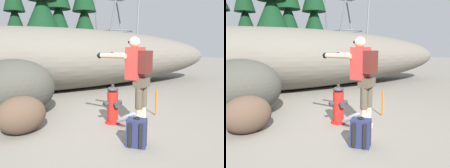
# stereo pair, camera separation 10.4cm
# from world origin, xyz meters

# --- Properties ---
(ground_plane) EXTENTS (56.00, 56.00, 0.04)m
(ground_plane) POSITION_xyz_m (0.00, 0.00, -0.02)
(ground_plane) COLOR slate
(dirt_embankment) EXTENTS (14.94, 3.20, 2.22)m
(dirt_embankment) POSITION_xyz_m (0.00, 4.25, 1.11)
(dirt_embankment) COLOR #666056
(dirt_embankment) RESTS_ON ground_plane
(fire_hydrant) EXTENTS (0.40, 0.34, 0.80)m
(fire_hydrant) POSITION_xyz_m (0.12, 0.13, 0.37)
(fire_hydrant) COLOR red
(fire_hydrant) RESTS_ON ground_plane
(hydrant_water_jet) EXTENTS (0.42, 0.87, 0.46)m
(hydrant_water_jet) POSITION_xyz_m (0.12, -0.42, 0.19)
(hydrant_water_jet) COLOR silver
(hydrant_water_jet) RESTS_ON ground_plane
(utility_worker) EXTENTS (0.81, 1.04, 1.71)m
(utility_worker) POSITION_xyz_m (0.36, -0.32, 1.08)
(utility_worker) COLOR beige
(utility_worker) RESTS_ON ground_plane
(spare_backpack) EXTENTS (0.36, 0.36, 0.47)m
(spare_backpack) POSITION_xyz_m (-0.06, -0.96, 0.22)
(spare_backpack) COLOR #23284C
(spare_backpack) RESTS_ON ground_plane
(boulder_large) EXTENTS (2.27, 2.16, 1.28)m
(boulder_large) POSITION_xyz_m (-1.56, 1.58, 0.64)
(boulder_large) COLOR #3E3E36
(boulder_large) RESTS_ON ground_plane
(boulder_mid) EXTENTS (1.00, 0.85, 0.68)m
(boulder_mid) POSITION_xyz_m (-1.57, 0.45, 0.34)
(boulder_mid) COLOR #4F3C2E
(boulder_mid) RESTS_ON ground_plane
(pine_tree_center) EXTENTS (2.02, 2.02, 6.20)m
(pine_tree_center) POSITION_xyz_m (-0.47, 11.99, 3.37)
(pine_tree_center) COLOR #47331E
(pine_tree_center) RESTS_ON ground_plane
(pine_tree_right) EXTENTS (2.44, 2.44, 6.30)m
(pine_tree_right) POSITION_xyz_m (0.62, 8.92, 3.64)
(pine_tree_right) COLOR #47331E
(pine_tree_right) RESTS_ON ground_plane
(pine_tree_far_right) EXTENTS (2.53, 2.53, 6.98)m
(pine_tree_far_right) POSITION_xyz_m (2.14, 11.25, 3.53)
(pine_tree_far_right) COLOR #47331E
(pine_tree_far_right) RESTS_ON ground_plane
(pine_tree_ridge_end) EXTENTS (2.59, 2.59, 6.91)m
(pine_tree_ridge_end) POSITION_xyz_m (3.95, 11.21, 3.51)
(pine_tree_ridge_end) COLOR #47331E
(pine_tree_ridge_end) RESTS_ON ground_plane
(survey_stake) EXTENTS (0.04, 0.04, 0.60)m
(survey_stake) POSITION_xyz_m (1.22, 0.11, 0.30)
(survey_stake) COLOR #E55914
(survey_stake) RESTS_ON ground_plane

